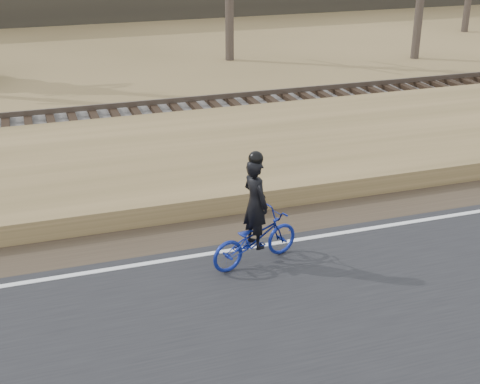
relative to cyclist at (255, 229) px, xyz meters
name	(u,v)px	position (x,y,z in m)	size (l,w,h in m)	color
ground	(218,261)	(-0.59, 0.36, -0.73)	(120.00, 120.00, 0.00)	#9B7F4F
road	(265,335)	(-0.59, -2.14, -0.70)	(120.00, 6.00, 0.06)	black
edge_line	(215,253)	(-0.59, 0.56, -0.67)	(120.00, 0.12, 0.01)	silver
shoulder	(201,232)	(-0.59, 1.56, -0.71)	(120.00, 1.60, 0.04)	#473A2B
embankment	(167,171)	(-0.59, 4.56, -0.51)	(120.00, 5.00, 0.44)	#9B7F4F
ballast	(138,125)	(-0.59, 8.36, -0.51)	(120.00, 3.00, 0.45)	slate
railroad	(138,115)	(-0.59, 8.36, -0.21)	(120.00, 2.40, 0.29)	black
cyclist	(255,229)	(0.00, 0.00, 0.00)	(1.90, 1.10, 2.14)	navy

